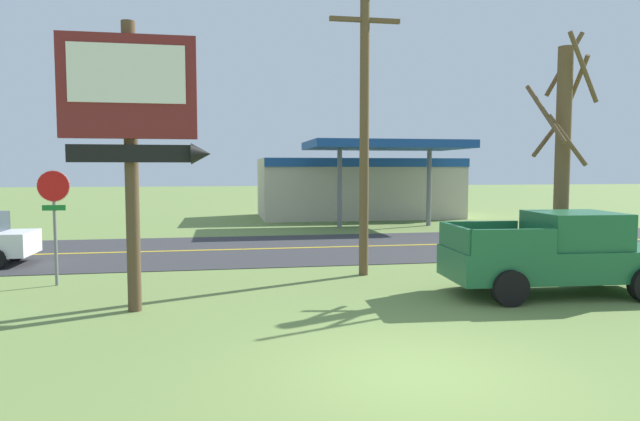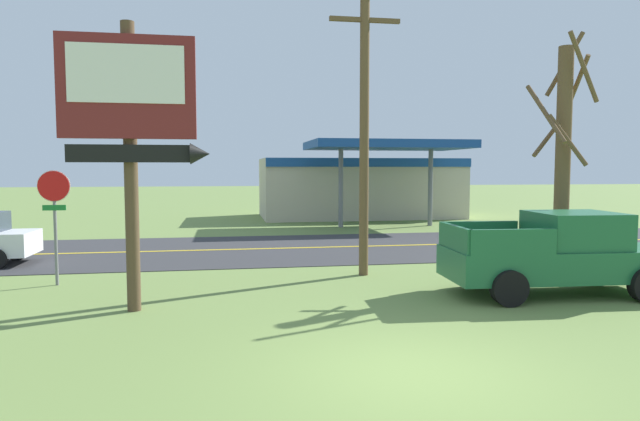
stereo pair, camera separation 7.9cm
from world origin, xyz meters
The scene contains 9 objects.
ground_plane centered at (0.00, 0.00, 0.00)m, with size 180.00×180.00×0.00m, color olive.
road_asphalt centered at (0.00, 13.00, 0.01)m, with size 140.00×8.00×0.02m, color #333335.
road_centre_line centered at (0.00, 13.00, 0.02)m, with size 126.00×0.20×0.01m, color gold.
motel_sign centered at (-4.51, 4.36, 4.02)m, with size 2.97×0.54×5.98m.
stop_sign centered at (-6.95, 7.48, 2.03)m, with size 0.80×0.08×2.95m.
utility_pole centered at (1.16, 7.51, 4.50)m, with size 2.19×0.26×8.34m.
bare_tree centered at (6.36, 6.21, 3.35)m, with size 1.63×1.58×6.70m.
gas_station centered at (5.57, 25.82, 1.94)m, with size 12.00×11.50×4.40m.
pickup_green_parked_on_lawn centered at (5.12, 4.36, 0.96)m, with size 5.30×2.46×1.96m.
Camera 2 is at (-2.67, -7.54, 2.98)m, focal length 31.21 mm.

